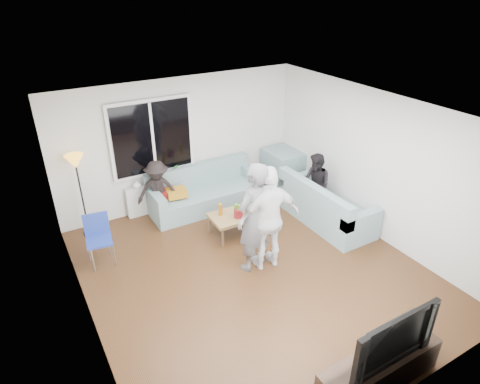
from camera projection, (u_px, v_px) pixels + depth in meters
floor at (253, 272)px, 6.73m from camera, size 5.00×5.50×0.04m
ceiling at (256, 114)px, 5.50m from camera, size 5.00×5.50×0.04m
wall_back at (181, 143)px, 8.23m from camera, size 5.00×0.04×2.60m
wall_front at (407, 321)px, 4.00m from camera, size 5.00×0.04×2.60m
wall_left at (78, 252)px, 4.99m from camera, size 0.04×5.50×2.60m
wall_right at (376, 166)px, 7.24m from camera, size 0.04×5.50×2.60m
window_frame at (152, 137)px, 7.78m from camera, size 1.62×0.06×1.47m
window_glass at (153, 138)px, 7.75m from camera, size 1.50×0.02×1.35m
window_mullion at (153, 138)px, 7.75m from camera, size 0.05×0.03×1.35m
radiator at (159, 196)px, 8.33m from camera, size 1.30×0.12×0.62m
potted_plant at (174, 172)px, 8.25m from camera, size 0.20×0.17×0.32m
vase at (137, 184)px, 7.94m from camera, size 0.18×0.18×0.16m
sofa_back_section at (206, 189)px, 8.38m from camera, size 2.30×0.85×0.85m
sofa_right_section at (326, 202)px, 7.89m from camera, size 2.00×0.85×0.85m
sofa_corner at (286, 168)px, 9.27m from camera, size 0.85×0.85×0.85m
cushion_yellow at (176, 193)px, 8.04m from camera, size 0.42×0.37×0.14m
cushion_red at (166, 193)px, 8.02m from camera, size 0.39×0.34×0.13m
coffee_table at (240, 222)px, 7.65m from camera, size 1.12×0.64×0.40m
pitcher at (239, 213)px, 7.41m from camera, size 0.17×0.17×0.17m
side_chair at (99, 241)px, 6.71m from camera, size 0.46×0.46×0.86m
floor_lamp at (82, 196)px, 7.33m from camera, size 0.32×0.32×1.56m
player_left at (254, 218)px, 6.42m from camera, size 0.78×0.63×1.84m
player_right at (269, 219)px, 6.46m from camera, size 1.09×0.57×1.77m
spectator_right at (316, 185)px, 8.06m from camera, size 0.48×0.62×1.26m
spectator_back at (158, 191)px, 7.87m from camera, size 0.89×0.68×1.23m
tv_console at (379, 370)px, 4.77m from camera, size 1.60×0.40×0.44m
television at (387, 335)px, 4.51m from camera, size 1.19×0.16×0.69m
bottle_e at (254, 202)px, 7.75m from camera, size 0.07×0.07×0.18m
bottle_d at (254, 207)px, 7.50m from camera, size 0.07×0.07×0.24m
bottle_b at (236, 211)px, 7.39m from camera, size 0.08×0.08×0.26m
bottle_a at (220, 210)px, 7.45m from camera, size 0.07×0.07×0.23m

